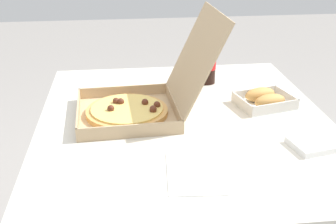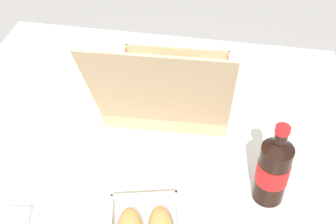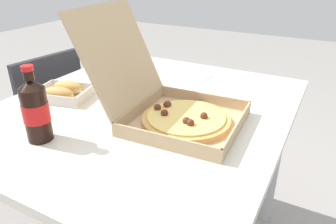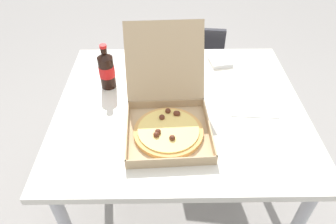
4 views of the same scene
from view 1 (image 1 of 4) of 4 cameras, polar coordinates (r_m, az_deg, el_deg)
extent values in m
cube|color=silver|center=(1.43, 2.30, -1.59)|extent=(1.11, 0.98, 0.03)
cylinder|color=#B7B7BC|center=(2.04, -11.86, -5.66)|extent=(0.05, 0.05, 0.73)
cylinder|color=#B7B7BC|center=(2.12, 11.49, -4.33)|extent=(0.05, 0.05, 0.73)
cylinder|color=#B2B2B7|center=(1.95, 21.38, -13.83)|extent=(0.03, 0.03, 0.43)
cube|color=tan|center=(1.46, -5.55, -0.37)|extent=(0.35, 0.35, 0.01)
cube|color=tan|center=(1.45, -12.07, 0.00)|extent=(0.33, 0.02, 0.04)
cube|color=tan|center=(1.60, -6.04, 2.86)|extent=(0.02, 0.33, 0.04)
cube|color=tan|center=(1.30, -5.04, -2.52)|extent=(0.02, 0.33, 0.04)
cube|color=tan|center=(1.47, 0.81, 0.89)|extent=(0.33, 0.02, 0.04)
cube|color=tan|center=(1.42, 3.81, 7.41)|extent=(0.34, 0.16, 0.31)
cylinder|color=tan|center=(1.46, -5.57, 0.05)|extent=(0.28, 0.28, 0.02)
cylinder|color=#EAC666|center=(1.45, -5.59, 0.48)|extent=(0.25, 0.25, 0.01)
sphere|color=#562819|center=(1.42, -2.03, 0.33)|extent=(0.02, 0.02, 0.02)
sphere|color=#562819|center=(1.42, -2.02, 0.43)|extent=(0.02, 0.02, 0.02)
sphere|color=#562819|center=(1.44, -7.76, 0.48)|extent=(0.02, 0.02, 0.02)
sphere|color=#562819|center=(1.49, -6.42, 1.42)|extent=(0.02, 0.02, 0.02)
sphere|color=#562819|center=(1.49, -7.04, 1.49)|extent=(0.02, 0.02, 0.02)
sphere|color=#562819|center=(1.47, -3.14, 1.34)|extent=(0.02, 0.02, 0.02)
sphere|color=#562819|center=(1.45, -1.50, 1.01)|extent=(0.02, 0.02, 0.02)
cube|color=white|center=(1.57, 12.88, 0.94)|extent=(0.19, 0.22, 0.00)
cube|color=silver|center=(1.52, 10.00, 1.15)|extent=(0.15, 0.04, 0.03)
cube|color=silver|center=(1.61, 15.73, 2.04)|extent=(0.15, 0.04, 0.03)
cube|color=silver|center=(1.62, 11.60, 2.57)|extent=(0.05, 0.19, 0.03)
cube|color=silver|center=(1.51, 14.41, 0.57)|extent=(0.05, 0.19, 0.03)
ellipsoid|color=tan|center=(1.59, 12.35, 2.34)|extent=(0.08, 0.13, 0.05)
ellipsoid|color=tan|center=(1.54, 13.63, 1.44)|extent=(0.08, 0.13, 0.05)
cylinder|color=black|center=(1.73, 5.30, 6.50)|extent=(0.07, 0.07, 0.16)
cone|color=black|center=(1.71, 5.42, 9.45)|extent=(0.07, 0.07, 0.02)
cylinder|color=black|center=(1.70, 5.45, 10.26)|extent=(0.03, 0.03, 0.02)
cylinder|color=red|center=(1.69, 5.48, 10.90)|extent=(0.03, 0.03, 0.01)
cylinder|color=red|center=(1.73, 5.31, 6.75)|extent=(0.07, 0.07, 0.06)
cube|color=white|center=(1.14, 3.69, -8.19)|extent=(0.22, 0.17, 0.00)
cube|color=white|center=(1.32, 18.75, -4.21)|extent=(0.13, 0.13, 0.02)
camera|label=2|loc=(1.82, 32.29, 29.20)|focal=48.43mm
camera|label=3|loc=(2.17, -17.22, 20.02)|focal=33.77mm
camera|label=4|loc=(1.61, -45.04, 27.90)|focal=32.52mm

